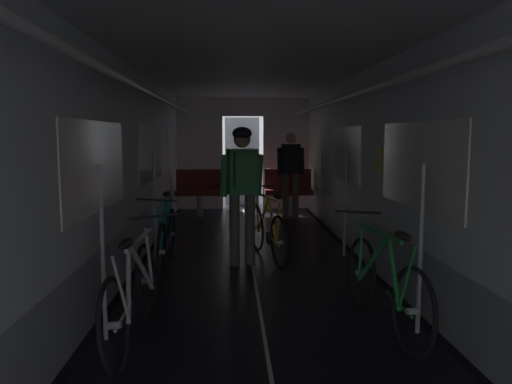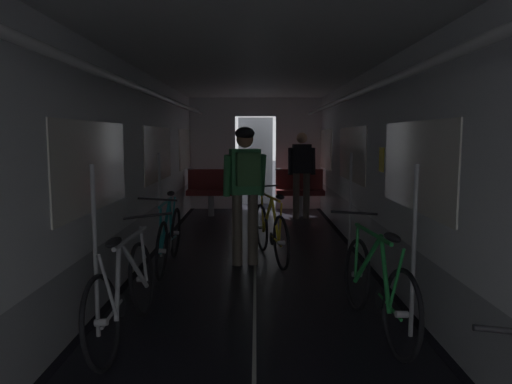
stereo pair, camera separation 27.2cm
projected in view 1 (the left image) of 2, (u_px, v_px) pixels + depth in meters
The scene contains 9 objects.
train_car_shell at pixel (255, 129), 5.20m from camera, with size 3.14×12.34×2.57m.
bench_seat_far_left at pixel (200, 188), 9.73m from camera, with size 0.98×0.51×0.95m.
bench_seat_far_right at pixel (288, 188), 9.82m from camera, with size 0.98×0.51×0.95m.
bicycle_silver at pixel (133, 294), 3.78m from camera, with size 0.44×1.69×0.95m.
bicycle_green at pixel (384, 284), 4.02m from camera, with size 0.45×1.69×0.95m.
bicycle_teal at pixel (166, 238), 5.85m from camera, with size 0.44×1.69×0.94m.
person_cyclist_aisle at pixel (243, 181), 5.94m from camera, with size 0.56×0.45×1.73m.
bicycle_yellow_in_aisle at pixel (267, 231), 6.30m from camera, with size 0.53×1.66×0.94m.
person_standing_near_bench at pixel (291, 169), 9.40m from camera, with size 0.53×0.23×1.69m.
Camera 1 is at (-0.26, -1.64, 1.62)m, focal length 33.76 mm.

